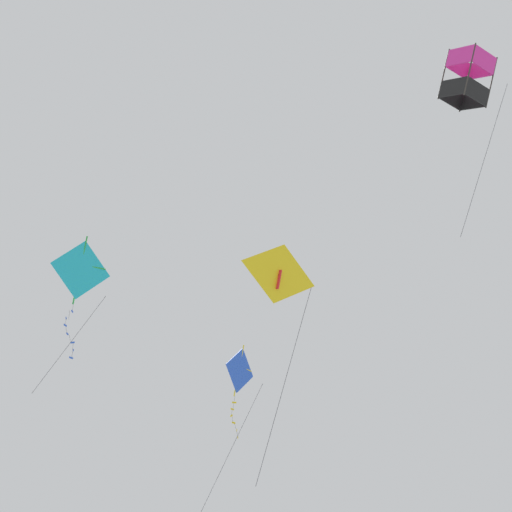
% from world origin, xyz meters
% --- Properties ---
extents(kite_diamond_upper_right, '(2.90, 2.21, 7.76)m').
position_xyz_m(kite_diamond_upper_right, '(0.94, -6.52, 24.02)').
color(kite_diamond_upper_right, blue).
extents(kite_delta_near_right, '(1.97, 1.24, 6.67)m').
position_xyz_m(kite_delta_near_right, '(4.84, 3.38, 23.29)').
color(kite_delta_near_right, yellow).
extents(kite_box_far_centre, '(2.14, 2.00, 7.23)m').
position_xyz_m(kite_box_far_centre, '(-0.37, 6.54, 30.07)').
color(kite_box_far_centre, '#DB2D93').
extents(kite_diamond_highest, '(2.55, 1.46, 6.57)m').
position_xyz_m(kite_diamond_highest, '(7.84, -6.46, 26.94)').
color(kite_diamond_highest, '#1EB2C6').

